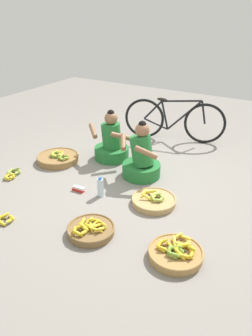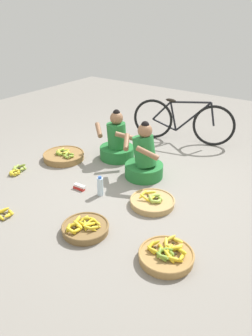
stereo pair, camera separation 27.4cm
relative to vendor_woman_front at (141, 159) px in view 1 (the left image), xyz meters
The scene contains 12 objects.
ground_plane 0.39m from the vendor_woman_front, 79.37° to the right, with size 10.00×10.00×0.00m, color gray.
vendor_woman_front is the anchor object (origin of this frame).
vendor_woman_behind 0.71m from the vendor_woman_front, 157.70° to the left, with size 0.75×0.52×0.76m.
bicycle_leaning 1.45m from the vendor_woman_front, 96.19° to the left, with size 1.66×0.49×0.73m.
banana_basket_near_vendor 1.40m from the vendor_woman_front, 83.49° to the right, with size 0.50×0.50×0.15m.
banana_basket_back_right 1.32m from the vendor_woman_front, 169.67° to the right, with size 0.62×0.62×0.16m.
banana_basket_near_bicycle 0.74m from the vendor_woman_front, 49.18° to the right, with size 0.53×0.53×0.14m.
banana_basket_back_left 1.65m from the vendor_woman_front, 50.17° to the right, with size 0.52×0.52×0.15m.
loose_bananas_back_center 1.87m from the vendor_woman_front, 114.60° to the right, with size 0.22×0.22×0.09m.
loose_bananas_front_right 1.79m from the vendor_woman_front, 148.95° to the right, with size 0.26×0.33×0.10m.
water_bottle 0.75m from the vendor_woman_front, 104.02° to the right, with size 0.08×0.08×0.26m.
packet_carton_stack 0.93m from the vendor_woman_front, 122.31° to the right, with size 0.17×0.07×0.06m.
Camera 1 is at (1.81, -3.25, 2.15)m, focal length 35.32 mm.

